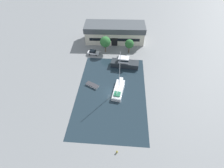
{
  "coord_description": "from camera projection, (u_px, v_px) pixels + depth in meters",
  "views": [
    {
      "loc": [
        2.84,
        -35.67,
        38.82
      ],
      "look_at": [
        0.0,
        2.52,
        1.0
      ],
      "focal_mm": 28.0,
      "sensor_mm": 36.0,
      "label": 1
    }
  ],
  "objects": [
    {
      "name": "parked_car",
      "position": [
        93.0,
        52.0,
        66.19
      ],
      "size": [
        4.49,
        2.26,
        1.71
      ],
      "rotation": [
        0.0,
        0.0,
        4.6
      ],
      "color": "silver",
      "rests_on": "ground"
    },
    {
      "name": "quay_tree_by_water",
      "position": [
        105.0,
        42.0,
        64.76
      ],
      "size": [
        3.99,
        3.99,
        6.47
      ],
      "color": "brown",
      "rests_on": "ground"
    },
    {
      "name": "sailboat_moored",
      "position": [
        119.0,
        89.0,
        52.61
      ],
      "size": [
        3.71,
        9.61,
        13.92
      ],
      "rotation": [
        0.0,
        0.0,
        -0.13
      ],
      "color": "silver",
      "rests_on": "water_canal"
    },
    {
      "name": "quay_tree_near_building",
      "position": [
        129.0,
        44.0,
        64.94
      ],
      "size": [
        3.33,
        3.33,
        5.52
      ],
      "color": "brown",
      "rests_on": "ground"
    },
    {
      "name": "ground_plane",
      "position": [
        111.0,
        92.0,
        52.74
      ],
      "size": [
        440.0,
        440.0,
        0.0
      ],
      "primitive_type": "plane",
      "color": "gray"
    },
    {
      "name": "motor_cruiser",
      "position": [
        125.0,
        63.0,
        60.84
      ],
      "size": [
        9.91,
        4.35,
        3.59
      ],
      "rotation": [
        0.0,
        0.0,
        1.47
      ],
      "color": "#23282D",
      "rests_on": "water_canal"
    },
    {
      "name": "small_dinghy",
      "position": [
        92.0,
        85.0,
        54.43
      ],
      "size": [
        4.47,
        3.31,
        0.59
      ],
      "rotation": [
        0.0,
        0.0,
        1.1
      ],
      "color": "silver",
      "rests_on": "water_canal"
    },
    {
      "name": "mooring_bollard",
      "position": [
        117.0,
        152.0,
        39.24
      ],
      "size": [
        0.36,
        0.36,
        0.72
      ],
      "color": "olive",
      "rests_on": "ground"
    },
    {
      "name": "water_canal",
      "position": [
        111.0,
        92.0,
        52.74
      ],
      "size": [
        20.47,
        33.61,
        0.01
      ],
      "primitive_type": "cube",
      "color": "#1E2D38",
      "rests_on": "ground"
    },
    {
      "name": "warehouse_building",
      "position": [
        115.0,
        32.0,
        71.67
      ],
      "size": [
        24.56,
        9.87,
        7.06
      ],
      "rotation": [
        0.0,
        0.0,
        0.04
      ],
      "color": "beige",
      "rests_on": "ground"
    }
  ]
}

